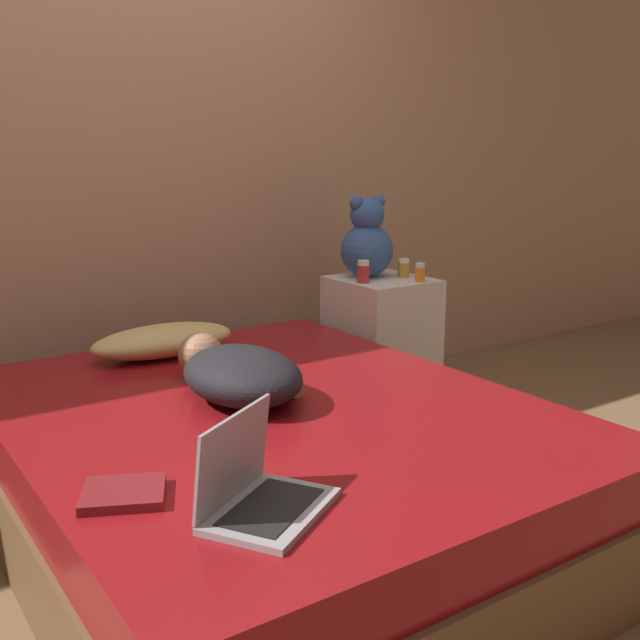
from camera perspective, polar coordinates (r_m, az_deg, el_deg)
ground_plane at (r=2.53m, az=-3.82°, el=-15.76°), size 12.00×12.00×0.00m
wall_back at (r=3.36m, az=-15.39°, el=13.96°), size 8.00×0.06×2.60m
bed at (r=2.44m, az=-3.89°, el=-11.33°), size 1.54×1.93×0.43m
nightstand at (r=3.52m, az=4.67°, el=-1.89°), size 0.40×0.43×0.63m
pillow at (r=2.94m, az=-11.84°, el=-1.55°), size 0.56×0.26×0.12m
person_lying at (r=2.41m, az=-6.30°, el=-4.00°), size 0.36×0.62×0.17m
laptop at (r=1.69m, az=-4.83°, el=-12.76°), size 0.37×0.34×0.22m
teddy_bear at (r=3.47m, az=3.59°, el=5.98°), size 0.25×0.25×0.38m
bottle_amber at (r=3.49m, az=6.39°, el=3.95°), size 0.06×0.06×0.09m
bottle_orange at (r=3.37m, az=7.64°, el=3.59°), size 0.04×0.04×0.08m
bottle_red at (r=3.32m, az=3.31°, el=3.68°), size 0.06×0.06×0.10m
bottle_white at (r=3.55m, az=6.50°, el=3.94°), size 0.04×0.04×0.07m
book at (r=1.81m, az=-14.74°, el=-12.67°), size 0.24×0.23×0.02m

